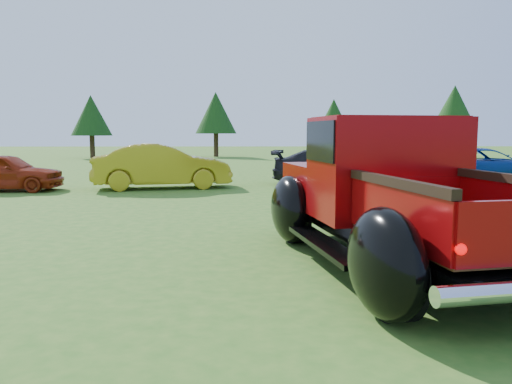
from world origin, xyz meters
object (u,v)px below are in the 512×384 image
(show_car_grey, at_px, (335,167))
(show_car_blue, at_px, (482,167))
(tree_west, at_px, (91,116))
(tree_east, at_px, (454,109))
(tree_mid_right, at_px, (334,118))
(tree_mid_left, at_px, (216,113))
(show_car_yellow, at_px, (162,166))
(pickup_truck, at_px, (385,193))
(show_car_red, at_px, (4,172))

(show_car_grey, bearing_deg, show_car_blue, -83.44)
(tree_west, xyz_separation_m, tree_east, (27.00, 0.50, 0.55))
(show_car_blue, bearing_deg, show_car_grey, 79.37)
(tree_mid_right, bearing_deg, tree_mid_left, 173.66)
(show_car_yellow, bearing_deg, pickup_truck, -164.79)
(tree_mid_left, bearing_deg, show_car_blue, -63.64)
(pickup_truck, relative_size, show_car_blue, 1.23)
(show_car_yellow, height_order, show_car_grey, show_car_yellow)
(tree_mid_right, relative_size, show_car_yellow, 0.96)
(tree_west, relative_size, tree_mid_right, 1.05)
(tree_mid_right, xyz_separation_m, show_car_blue, (1.72, -20.64, -2.30))
(pickup_truck, bearing_deg, show_car_yellow, 106.91)
(tree_mid_left, height_order, pickup_truck, tree_mid_left)
(tree_east, bearing_deg, tree_mid_left, 175.24)
(tree_mid_right, distance_m, show_car_yellow, 23.34)
(show_car_grey, bearing_deg, tree_east, -21.80)
(tree_mid_left, relative_size, show_car_red, 1.38)
(tree_mid_right, xyz_separation_m, pickup_truck, (-4.60, -30.87, -1.97))
(tree_mid_right, xyz_separation_m, show_car_yellow, (-9.50, -21.21, -2.22))
(tree_mid_left, distance_m, show_car_blue, 24.31)
(show_car_blue, bearing_deg, pickup_truck, 141.48)
(tree_mid_right, xyz_separation_m, show_car_red, (-14.50, -21.86, -2.35))
(pickup_truck, xyz_separation_m, show_car_yellow, (-4.90, 9.66, -0.25))
(tree_mid_right, height_order, pickup_truck, tree_mid_right)
(tree_east, relative_size, show_car_blue, 1.11)
(tree_west, distance_m, tree_mid_left, 9.22)
(tree_east, relative_size, show_car_grey, 1.21)
(tree_west, relative_size, tree_mid_left, 0.92)
(pickup_truck, distance_m, show_car_blue, 12.03)
(tree_east, distance_m, show_car_yellow, 27.92)
(tree_west, height_order, tree_mid_right, tree_west)
(tree_mid_left, bearing_deg, show_car_grey, -75.46)
(pickup_truck, height_order, show_car_red, pickup_truck)
(show_car_red, bearing_deg, tree_mid_right, -33.36)
(tree_mid_left, height_order, tree_mid_right, tree_mid_left)
(tree_east, height_order, show_car_yellow, tree_east)
(show_car_grey, height_order, show_car_blue, show_car_blue)
(show_car_red, relative_size, show_car_yellow, 0.79)
(tree_east, height_order, show_car_blue, tree_east)
(tree_east, distance_m, show_car_grey, 23.59)
(tree_mid_right, relative_size, show_car_blue, 0.91)
(show_car_red, bearing_deg, pickup_truck, -132.11)
(tree_mid_right, bearing_deg, tree_west, -176.82)
(tree_mid_left, bearing_deg, show_car_red, -103.53)
(show_car_grey, xyz_separation_m, show_car_blue, (5.20, -0.35, 0.03))
(tree_mid_left, height_order, show_car_blue, tree_mid_left)
(tree_mid_left, xyz_separation_m, show_car_yellow, (-0.50, -22.21, -2.63))
(tree_west, bearing_deg, show_car_yellow, -67.19)
(show_car_yellow, bearing_deg, tree_mid_left, -12.95)
(pickup_truck, height_order, show_car_grey, pickup_truck)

